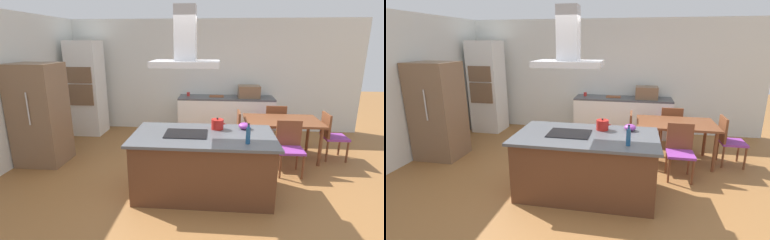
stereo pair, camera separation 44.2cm
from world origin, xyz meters
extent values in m
plane|color=#936033|center=(0.00, 1.50, 0.00)|extent=(16.00, 16.00, 0.00)
cube|color=silver|center=(0.00, 3.25, 1.35)|extent=(7.20, 0.10, 2.70)
cube|color=silver|center=(-3.45, 1.00, 1.35)|extent=(0.10, 8.80, 2.70)
cube|color=#59331E|center=(0.00, 0.00, 0.43)|extent=(1.92, 1.03, 0.86)
cube|color=#4C4F54|center=(0.00, 0.00, 0.88)|extent=(2.02, 1.13, 0.04)
cube|color=black|center=(-0.24, 0.00, 0.91)|extent=(0.60, 0.44, 0.01)
cylinder|color=#B21E19|center=(0.20, 0.28, 0.98)|extent=(0.18, 0.18, 0.15)
sphere|color=black|center=(0.20, 0.28, 1.06)|extent=(0.03, 0.03, 0.03)
cone|color=#B21E19|center=(0.31, 0.28, 0.98)|extent=(0.06, 0.03, 0.04)
cylinder|color=navy|center=(0.59, -0.32, 1.01)|extent=(0.06, 0.06, 0.22)
cylinder|color=navy|center=(0.59, -0.32, 1.14)|extent=(0.03, 0.03, 0.04)
cylinder|color=black|center=(0.59, -0.32, 1.17)|extent=(0.03, 0.03, 0.01)
ellipsoid|color=purple|center=(0.61, 0.32, 0.95)|extent=(0.18, 0.18, 0.10)
cube|color=white|center=(0.40, 2.88, 0.43)|extent=(2.25, 0.62, 0.86)
cube|color=#4C4F54|center=(0.40, 2.88, 0.88)|extent=(2.25, 0.62, 0.04)
cube|color=brown|center=(0.93, 2.88, 1.04)|extent=(0.50, 0.38, 0.28)
cylinder|color=red|center=(-0.51, 2.94, 0.95)|extent=(0.08, 0.08, 0.09)
cube|color=brown|center=(0.17, 2.93, 0.91)|extent=(0.34, 0.24, 0.02)
cube|color=white|center=(-2.90, 2.65, 1.10)|extent=(0.70, 0.64, 2.20)
cube|color=brown|center=(-2.90, 2.32, 1.45)|extent=(0.56, 0.02, 0.36)
cube|color=brown|center=(-2.90, 2.32, 1.00)|extent=(0.56, 0.02, 0.48)
cube|color=brown|center=(-2.98, 0.85, 0.91)|extent=(0.80, 0.70, 1.82)
cylinder|color=beige|center=(-2.93, 0.48, 1.10)|extent=(0.02, 0.02, 0.55)
cube|color=brown|center=(1.42, 1.47, 0.73)|extent=(1.40, 0.90, 0.04)
cylinder|color=brown|center=(0.80, 1.10, 0.35)|extent=(0.06, 0.06, 0.71)
cylinder|color=brown|center=(2.04, 1.10, 0.35)|extent=(0.06, 0.06, 0.71)
cylinder|color=brown|center=(0.80, 1.84, 0.35)|extent=(0.06, 0.06, 0.71)
cylinder|color=brown|center=(2.04, 1.84, 0.35)|extent=(0.06, 0.06, 0.71)
cube|color=purple|center=(2.42, 1.47, 0.43)|extent=(0.42, 0.42, 0.04)
cube|color=brown|center=(2.23, 1.47, 0.67)|extent=(0.04, 0.42, 0.44)
cylinder|color=brown|center=(2.60, 1.65, 0.21)|extent=(0.04, 0.04, 0.41)
cylinder|color=brown|center=(2.60, 1.29, 0.21)|extent=(0.04, 0.04, 0.41)
cylinder|color=brown|center=(2.24, 1.65, 0.21)|extent=(0.04, 0.04, 0.41)
cylinder|color=brown|center=(2.24, 1.29, 0.21)|extent=(0.04, 0.04, 0.41)
cube|color=purple|center=(0.42, 1.47, 0.43)|extent=(0.42, 0.42, 0.04)
cube|color=brown|center=(0.61, 1.47, 0.67)|extent=(0.04, 0.42, 0.44)
cylinder|color=brown|center=(0.24, 1.29, 0.21)|extent=(0.04, 0.04, 0.41)
cylinder|color=brown|center=(0.24, 1.65, 0.21)|extent=(0.04, 0.04, 0.41)
cylinder|color=brown|center=(0.60, 1.29, 0.21)|extent=(0.04, 0.04, 0.41)
cylinder|color=brown|center=(0.60, 1.65, 0.21)|extent=(0.04, 0.04, 0.41)
cube|color=purple|center=(1.42, 2.22, 0.43)|extent=(0.42, 0.42, 0.04)
cube|color=brown|center=(1.42, 2.03, 0.67)|extent=(0.42, 0.04, 0.44)
cylinder|color=brown|center=(1.24, 2.40, 0.21)|extent=(0.04, 0.04, 0.41)
cylinder|color=brown|center=(1.60, 2.40, 0.21)|extent=(0.04, 0.04, 0.41)
cylinder|color=brown|center=(1.24, 2.04, 0.21)|extent=(0.04, 0.04, 0.41)
cylinder|color=brown|center=(1.60, 2.04, 0.21)|extent=(0.04, 0.04, 0.41)
cube|color=purple|center=(1.42, 0.72, 0.43)|extent=(0.42, 0.42, 0.04)
cube|color=brown|center=(1.42, 0.91, 0.67)|extent=(0.42, 0.04, 0.44)
cylinder|color=brown|center=(1.60, 0.54, 0.21)|extent=(0.04, 0.04, 0.41)
cylinder|color=brown|center=(1.24, 0.54, 0.21)|extent=(0.04, 0.04, 0.41)
cylinder|color=brown|center=(1.60, 0.90, 0.21)|extent=(0.04, 0.04, 0.41)
cylinder|color=brown|center=(1.24, 0.90, 0.21)|extent=(0.04, 0.04, 0.41)
cube|color=#ADADB2|center=(-0.24, 0.00, 1.89)|extent=(0.90, 0.55, 0.08)
cube|color=#ADADB2|center=(-0.24, 0.00, 2.28)|extent=(0.28, 0.24, 0.70)
camera|label=1|loc=(0.18, -3.85, 2.18)|focal=26.72mm
camera|label=2|loc=(0.62, -3.79, 2.18)|focal=26.72mm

